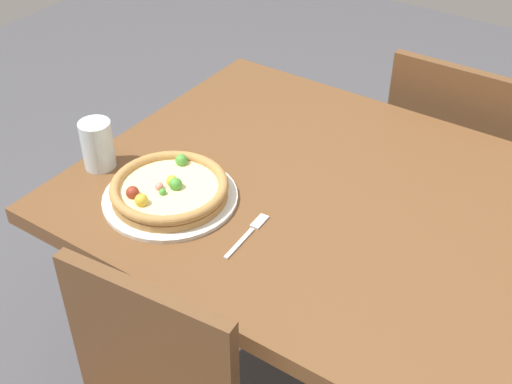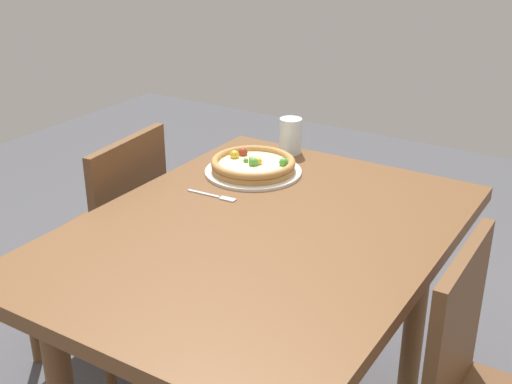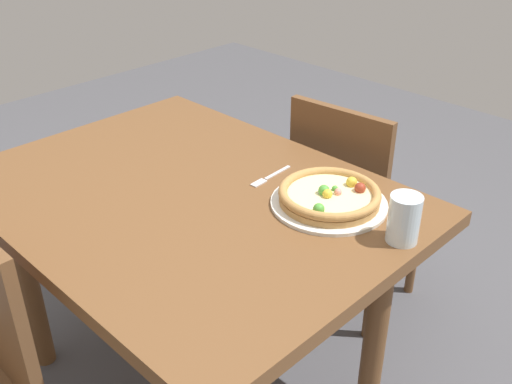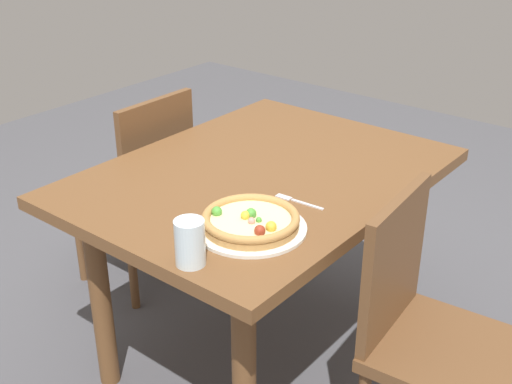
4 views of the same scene
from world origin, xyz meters
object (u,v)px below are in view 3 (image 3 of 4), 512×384
Objects in this scene: chair_near at (352,201)px; pizza at (330,195)px; fork at (268,178)px; dining_table at (188,223)px; drinking_glass at (404,219)px; plate at (329,203)px.

pizza is (-0.24, 0.45, 0.30)m from chair_near.
pizza is at bearing 88.12° from fork.
drinking_glass reaches higher than dining_table.
plate is 0.22m from fork.
chair_near is 0.74m from drinking_glass.
fork is at bearing -116.00° from dining_table.
dining_table is 0.27m from fork.
dining_table is at bearing -29.31° from fork.
plate is at bearing 88.01° from fork.
drinking_glass reaches higher than chair_near.
drinking_glass reaches higher than fork.
chair_near reaches higher than fork.
pizza is at bearing -67.64° from chair_near.
dining_table is at bearing 34.53° from plate.
pizza is at bearing -145.48° from dining_table.
dining_table is 0.41m from plate.
plate is at bearing -145.47° from dining_table.
chair_near reaches higher than plate.
dining_table is 0.42m from pizza.
fork is 0.46m from drinking_glass.
chair_near is (-0.09, -0.68, -0.17)m from dining_table.
fork is (-0.01, 0.46, 0.28)m from chair_near.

